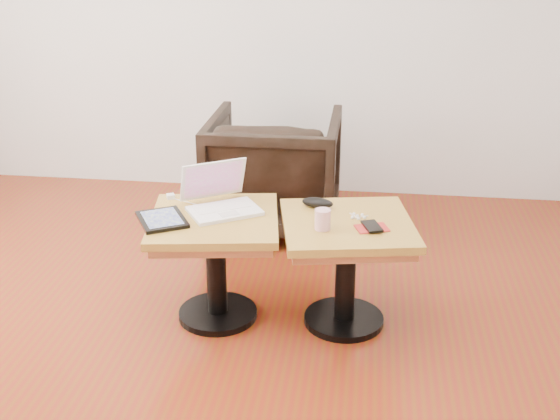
# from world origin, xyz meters

# --- Properties ---
(room_shell) EXTENTS (4.52, 4.52, 2.71)m
(room_shell) POSITION_xyz_m (0.00, 0.00, 1.35)
(room_shell) COLOR maroon
(room_shell) RESTS_ON ground
(side_table_left) EXTENTS (0.67, 0.67, 0.53)m
(side_table_left) POSITION_xyz_m (0.07, 0.44, 0.40)
(side_table_left) COLOR black
(side_table_left) RESTS_ON ground
(side_table_right) EXTENTS (0.68, 0.68, 0.53)m
(side_table_right) POSITION_xyz_m (0.69, 0.47, 0.40)
(side_table_right) COLOR black
(side_table_right) RESTS_ON ground
(laptop) EXTENTS (0.43, 0.42, 0.22)m
(laptop) POSITION_xyz_m (0.09, 0.53, 0.58)
(laptop) COLOR white
(laptop) RESTS_ON side_table_left
(tablet) EXTENTS (0.30, 0.32, 0.02)m
(tablet) POSITION_xyz_m (-0.15, 0.35, 0.54)
(tablet) COLOR black
(tablet) RESTS_ON side_table_left
(charging_adapter) EXTENTS (0.05, 0.05, 0.02)m
(charging_adapter) POSITION_xyz_m (-0.19, 0.63, 0.54)
(charging_adapter) COLOR white
(charging_adapter) RESTS_ON side_table_left
(glasses_case) EXTENTS (0.16, 0.10, 0.05)m
(glasses_case) POSITION_xyz_m (0.54, 0.61, 0.56)
(glasses_case) COLOR black
(glasses_case) RESTS_ON side_table_right
(striped_cup) EXTENTS (0.10, 0.10, 0.09)m
(striped_cup) POSITION_xyz_m (0.58, 0.36, 0.58)
(striped_cup) COLOR #BB4A5C
(striped_cup) RESTS_ON side_table_right
(earbuds_tangle) EXTENTS (0.08, 0.07, 0.02)m
(earbuds_tangle) POSITION_xyz_m (0.74, 0.51, 0.54)
(earbuds_tangle) COLOR white
(earbuds_tangle) RESTS_ON side_table_right
(phone_on_sleeve) EXTENTS (0.16, 0.14, 0.02)m
(phone_on_sleeve) POSITION_xyz_m (0.80, 0.39, 0.54)
(phone_on_sleeve) COLOR #9C3627
(phone_on_sleeve) RESTS_ON side_table_right
(armchair) EXTENTS (0.78, 0.81, 0.73)m
(armchair) POSITION_xyz_m (0.20, 1.58, 0.37)
(armchair) COLOR black
(armchair) RESTS_ON ground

